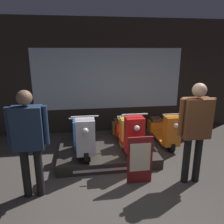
% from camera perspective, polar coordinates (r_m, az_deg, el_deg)
% --- Properties ---
extents(ground_plane, '(30.00, 30.00, 0.00)m').
position_cam_1_polar(ground_plane, '(3.95, 5.53, -20.52)').
color(ground_plane, '#423D38').
extents(shop_wall_back, '(7.68, 0.09, 3.20)m').
position_cam_1_polar(shop_wall_back, '(6.31, -0.93, 9.08)').
color(shop_wall_back, '#28231E').
rests_on(shop_wall_back, ground_plane).
extents(display_platform, '(2.13, 1.46, 0.22)m').
position_cam_1_polar(display_platform, '(5.03, -1.35, -10.47)').
color(display_platform, '#2D2823').
rests_on(display_platform, ground_plane).
extents(scooter_display_left, '(0.51, 1.54, 0.95)m').
position_cam_1_polar(scooter_display_left, '(4.74, -7.05, -6.12)').
color(scooter_display_left, black).
rests_on(scooter_display_left, display_platform).
extents(scooter_display_right, '(0.51, 1.54, 0.95)m').
position_cam_1_polar(scooter_display_right, '(4.85, 4.37, -5.53)').
color(scooter_display_right, black).
rests_on(scooter_display_right, display_platform).
extents(scooter_backrow_0, '(0.51, 1.54, 0.95)m').
position_cam_1_polar(scooter_backrow_0, '(5.39, -7.91, -5.91)').
color(scooter_backrow_0, black).
rests_on(scooter_backrow_0, ground_plane).
extents(scooter_backrow_1, '(0.51, 1.54, 0.95)m').
position_cam_1_polar(scooter_backrow_1, '(5.49, 3.11, -5.36)').
color(scooter_backrow_1, black).
rests_on(scooter_backrow_1, ground_plane).
extents(scooter_backrow_2, '(0.51, 1.54, 0.95)m').
position_cam_1_polar(scooter_backrow_2, '(5.78, 13.36, -4.68)').
color(scooter_backrow_2, black).
rests_on(scooter_backrow_2, ground_plane).
extents(person_left_browsing, '(0.62, 0.26, 1.78)m').
position_cam_1_polar(person_left_browsing, '(3.63, -20.98, -5.73)').
color(person_left_browsing, black).
rests_on(person_left_browsing, ground_plane).
extents(person_right_browsing, '(0.63, 0.27, 1.82)m').
position_cam_1_polar(person_right_browsing, '(4.03, 21.00, -3.13)').
color(person_right_browsing, black).
rests_on(person_right_browsing, ground_plane).
extents(price_sign_board, '(0.45, 0.04, 0.90)m').
position_cam_1_polar(price_sign_board, '(4.01, 7.28, -12.35)').
color(price_sign_board, maroon).
rests_on(price_sign_board, ground_plane).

